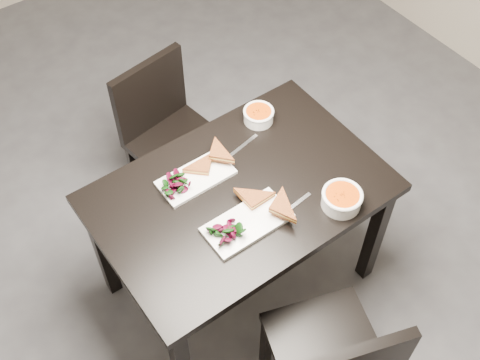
% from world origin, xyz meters
% --- Properties ---
extents(ground, '(5.00, 5.00, 0.00)m').
position_xyz_m(ground, '(0.00, 0.00, 0.00)').
color(ground, '#47474C').
rests_on(ground, ground).
extents(table, '(1.20, 0.80, 0.75)m').
position_xyz_m(table, '(0.24, -0.39, 0.65)').
color(table, black).
rests_on(table, ground).
extents(chair_near, '(0.53, 0.53, 0.85)m').
position_xyz_m(chair_near, '(0.17, -1.11, 0.48)').
color(chair_near, black).
rests_on(chair_near, ground).
extents(chair_far, '(0.48, 0.48, 0.85)m').
position_xyz_m(chair_far, '(0.29, 0.31, 0.48)').
color(chair_far, black).
rests_on(chair_far, ground).
extents(plate_near, '(0.35, 0.18, 0.02)m').
position_xyz_m(plate_near, '(0.16, -0.54, 0.76)').
color(plate_near, white).
rests_on(plate_near, table).
extents(sandwich_near, '(0.18, 0.14, 0.06)m').
position_xyz_m(sandwich_near, '(0.23, -0.53, 0.80)').
color(sandwich_near, '#A45022').
rests_on(sandwich_near, plate_near).
extents(salad_near, '(0.11, 0.10, 0.05)m').
position_xyz_m(salad_near, '(0.06, -0.54, 0.79)').
color(salad_near, black).
rests_on(salad_near, plate_near).
extents(soup_bowl_near, '(0.17, 0.17, 0.07)m').
position_xyz_m(soup_bowl_near, '(0.53, -0.69, 0.79)').
color(soup_bowl_near, white).
rests_on(soup_bowl_near, table).
extents(cutlery_near, '(0.18, 0.03, 0.00)m').
position_xyz_m(cutlery_near, '(0.37, -0.58, 0.75)').
color(cutlery_near, silver).
rests_on(cutlery_near, table).
extents(plate_far, '(0.32, 0.16, 0.02)m').
position_xyz_m(plate_far, '(0.13, -0.23, 0.76)').
color(plate_far, white).
rests_on(plate_far, table).
extents(sandwich_far, '(0.20, 0.20, 0.05)m').
position_xyz_m(sandwich_far, '(0.19, -0.25, 0.79)').
color(sandwich_far, '#A45022').
rests_on(sandwich_far, plate_far).
extents(salad_far, '(0.10, 0.09, 0.04)m').
position_xyz_m(salad_far, '(0.03, -0.23, 0.79)').
color(salad_far, black).
rests_on(salad_far, plate_far).
extents(soup_bowl_far, '(0.14, 0.14, 0.06)m').
position_xyz_m(soup_bowl_far, '(0.54, -0.11, 0.79)').
color(soup_bowl_far, white).
rests_on(soup_bowl_far, table).
extents(cutlery_far, '(0.18, 0.05, 0.00)m').
position_xyz_m(cutlery_far, '(0.39, -0.20, 0.75)').
color(cutlery_far, silver).
rests_on(cutlery_far, table).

